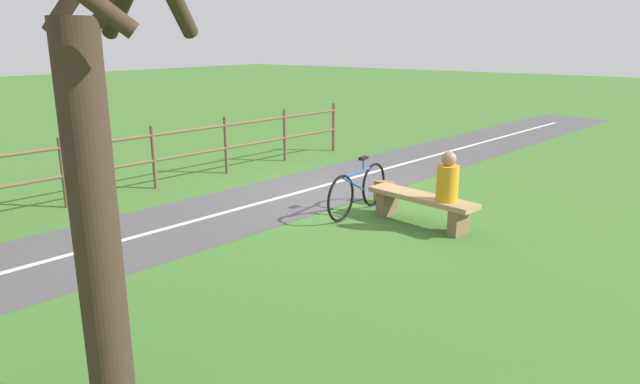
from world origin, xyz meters
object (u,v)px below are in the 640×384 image
object	(u,v)px
bench	(421,204)
backpack	(384,192)
bicycle	(358,190)
person_seated	(448,179)
tree_mid_field	(100,186)

from	to	relation	value
bench	backpack	xyz separation A→B (m)	(1.07, -0.66, -0.14)
bicycle	backpack	world-z (taller)	bicycle
bench	person_seated	xyz separation A→B (m)	(-0.44, 0.07, 0.47)
tree_mid_field	bicycle	bearing A→B (deg)	-75.90
bench	backpack	bearing A→B (deg)	-22.80
bench	bicycle	bearing A→B (deg)	14.97
bench	bicycle	distance (m)	1.12
person_seated	bicycle	distance (m)	1.61
bicycle	backpack	bearing A→B (deg)	174.56
backpack	tree_mid_field	xyz separation A→B (m)	(-1.33, 6.22, 1.62)
bench	backpack	world-z (taller)	bench
bench	person_seated	distance (m)	0.65
person_seated	backpack	bearing A→B (deg)	-16.89
person_seated	bench	bearing A→B (deg)	0.00
bench	tree_mid_field	bearing A→B (deg)	101.36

